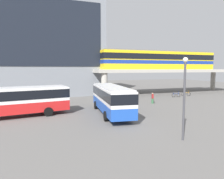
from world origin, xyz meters
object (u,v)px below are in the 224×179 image
Objects in this scene: station_building at (40,43)px; train at (160,60)px; bus_secondary at (16,99)px; bicycle_orange at (186,94)px; bicycle_black at (135,98)px; bus_main at (111,97)px; bicycle_blue at (176,95)px; pedestrian_walking_across at (153,99)px.

station_building reaches higher than train.
bus_secondary is at bearing -152.89° from train.
train is 14.61× the size of bicycle_orange.
bicycle_orange is at bearing -57.90° from train.
bicycle_black is (14.37, -13.89, -10.02)m from station_building.
bicycle_blue is at bearing 31.13° from bus_main.
pedestrian_walking_across is (8.31, 4.86, -1.24)m from bus_main.
bicycle_black is 1.05× the size of pedestrian_walking_across.
station_building is 25.49m from pedestrian_walking_across.
bus_main is at bearing -136.44° from train.
bus_main is at bearing -11.12° from bus_secondary.
bus_main is at bearing -73.05° from station_building.
bus_main is 22.04m from bicycle_orange.
bus_main is 6.29× the size of bicycle_blue.
station_building is 2.10× the size of bus_secondary.
bicycle_blue is at bearing -162.06° from bicycle_orange.
bus_main is 6.50× the size of bicycle_orange.
station_building reaches higher than bus_main.
station_building reaches higher than pedestrian_walking_across.
bus_secondary is 30.56m from bicycle_orange.
bicycle_blue is at bearing 16.53° from bus_secondary.
station_building reaches higher than bicycle_blue.
bus_main reaches higher than bicycle_orange.
pedestrian_walking_across is at bearing -49.67° from station_building.
bicycle_black is 0.98× the size of bicycle_orange.
bicycle_black is at bearing -44.02° from station_building.
station_building reaches higher than bus_secondary.
bicycle_black is (-8.75, -0.79, 0.00)m from bicycle_blue.
train reaches higher than pedestrian_walking_across.
bicycle_black is (7.41, 8.96, -1.63)m from bus_main.
bicycle_black is (17.46, 6.98, -1.63)m from bus_secondary.
station_building is at bearing 130.33° from pedestrian_walking_across.
station_building is at bearing 81.56° from bus_secondary.
bus_secondary is at bearing -163.32° from bicycle_orange.
station_building is 0.94× the size of train.
bus_secondary is at bearing -171.09° from pedestrian_walking_across.
station_building is at bearing 162.28° from train.
bicycle_orange is at bearing -24.86° from station_building.
train is 12.81m from bicycle_black.
bicycle_blue is 3.18m from bicycle_orange.
station_building is 22.71m from bus_secondary.
bus_main is (6.96, -22.85, -8.39)m from station_building.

